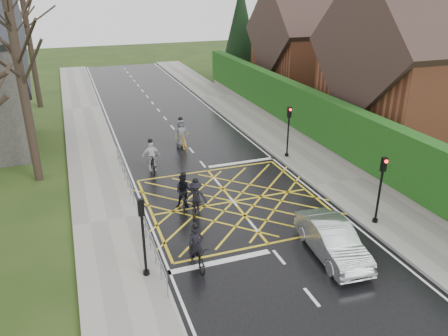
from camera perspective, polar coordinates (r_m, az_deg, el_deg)
ground at (r=21.44m, az=1.21°, el=-4.40°), size 120.00×120.00×0.00m
road at (r=21.44m, az=1.21°, el=-4.39°), size 9.00×80.00×0.01m
sidewalk_right at (r=24.02m, az=14.70°, el=-1.84°), size 3.00×80.00×0.15m
sidewalk_left at (r=20.29m, az=-14.93°, el=-6.74°), size 3.00×80.00×0.15m
stone_wall at (r=29.47m, az=11.18°, el=3.77°), size 0.50×38.00×0.70m
hedge at (r=28.95m, az=11.44°, el=7.04°), size 0.90×38.00×2.80m
house_near at (r=31.09m, az=25.18°, el=11.43°), size 11.80×9.80×11.30m
house_far at (r=42.13m, az=11.64°, el=15.15°), size 9.80×8.80×10.30m
conifer at (r=47.39m, az=2.18°, el=17.21°), size 4.60×4.60×10.00m
tree_near at (r=23.89m, az=-25.98°, el=16.15°), size 9.24×9.24×11.44m
tree_mid at (r=31.89m, az=-26.97°, el=18.53°), size 10.08×10.08×12.48m
tree_far at (r=39.88m, az=-24.48°, el=17.32°), size 8.40×8.40×10.40m
railing_south at (r=17.05m, az=-9.35°, el=-9.61°), size 0.05×5.04×1.03m
railing_north at (r=23.67m, az=-12.90°, el=-0.15°), size 0.05×6.04×1.03m
traffic_light_ne at (r=26.31m, az=8.38°, el=4.62°), size 0.24×0.31×3.21m
traffic_light_se at (r=19.86m, az=19.67°, el=-2.87°), size 0.24×0.31×3.21m
traffic_light_sw at (r=15.70m, az=-10.47°, el=-9.05°), size 0.24×0.31×3.21m
cyclist_rear at (r=16.73m, az=-3.59°, el=-10.84°), size 0.70×1.85×1.78m
cyclist_back at (r=20.63m, az=-5.20°, el=-3.50°), size 1.08×1.91×1.85m
cyclist_mid at (r=20.08m, az=-3.65°, el=-4.36°), size 1.36×1.95×1.80m
cyclist_front at (r=24.95m, az=-9.43°, el=1.15°), size 1.03×1.91×1.90m
cyclist_lead at (r=28.39m, az=-5.60°, el=4.10°), size 0.91×2.08×2.00m
car at (r=17.68m, az=13.96°, el=-9.11°), size 1.80×4.26×1.37m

